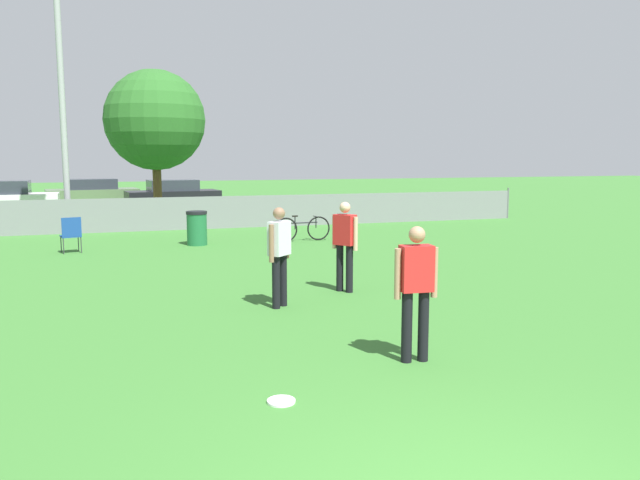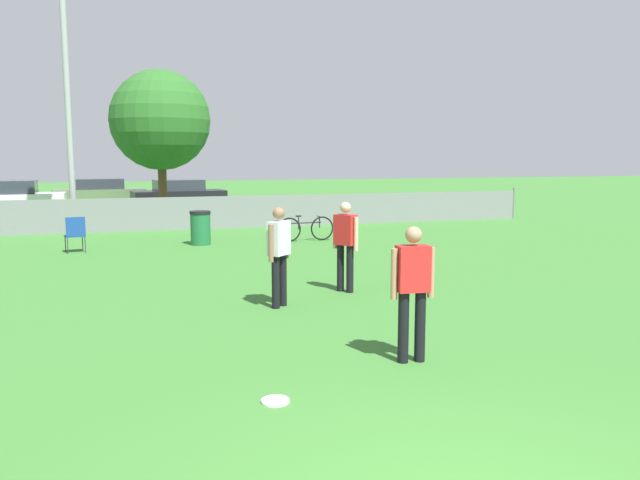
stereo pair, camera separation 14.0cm
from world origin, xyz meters
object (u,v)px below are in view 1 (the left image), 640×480
(bicycle_sideline, at_px, (302,229))
(parked_car_dark, at_px, (173,195))
(tree_near_pole, at_px, (155,120))
(frisbee_disc, at_px, (281,401))
(player_receiver_white, at_px, (279,250))
(folding_chair_sideline, at_px, (71,233))
(light_pole, at_px, (60,57))
(player_thrower_red, at_px, (416,285))
(parked_car_olive, at_px, (93,193))
(trash_bin, at_px, (197,228))
(player_defender_red, at_px, (345,241))

(bicycle_sideline, height_order, parked_car_dark, parked_car_dark)
(tree_near_pole, distance_m, frisbee_disc, 18.80)
(player_receiver_white, height_order, folding_chair_sideline, player_receiver_white)
(light_pole, xyz_separation_m, frisbee_disc, (3.06, -16.34, -5.59))
(player_thrower_red, height_order, parked_car_olive, player_thrower_red)
(bicycle_sideline, bearing_deg, folding_chair_sideline, 179.52)
(player_receiver_white, distance_m, trash_bin, 7.71)
(player_receiver_white, height_order, parked_car_dark, player_receiver_white)
(folding_chair_sideline, bearing_deg, parked_car_dark, -118.06)
(light_pole, relative_size, player_defender_red, 5.89)
(player_thrower_red, xyz_separation_m, folding_chair_sideline, (-4.49, 10.35, -0.42))
(light_pole, height_order, frisbee_disc, light_pole)
(trash_bin, bearing_deg, parked_car_olive, 102.31)
(frisbee_disc, bearing_deg, parked_car_dark, 87.67)
(trash_bin, bearing_deg, player_receiver_white, -87.00)
(player_thrower_red, relative_size, frisbee_disc, 5.67)
(player_thrower_red, distance_m, trash_bin, 10.91)
(frisbee_disc, bearing_deg, light_pole, 100.62)
(player_thrower_red, height_order, trash_bin, player_thrower_red)
(parked_car_olive, bearing_deg, player_defender_red, -84.83)
(player_thrower_red, relative_size, trash_bin, 1.74)
(player_defender_red, height_order, folding_chair_sideline, player_defender_red)
(player_thrower_red, bearing_deg, light_pole, 112.61)
(folding_chair_sideline, height_order, parked_car_dark, parked_car_dark)
(folding_chair_sideline, distance_m, bicycle_sideline, 6.24)
(light_pole, distance_m, parked_car_dark, 9.85)
(tree_near_pole, xyz_separation_m, parked_car_olive, (-2.59, 7.83, -3.09))
(tree_near_pole, xyz_separation_m, folding_chair_sideline, (-2.60, -7.33, -3.25))
(frisbee_disc, bearing_deg, parked_car_olive, 95.72)
(tree_near_pole, bearing_deg, player_receiver_white, -85.99)
(player_thrower_red, relative_size, player_receiver_white, 1.00)
(trash_bin, bearing_deg, player_defender_red, -75.26)
(frisbee_disc, bearing_deg, player_thrower_red, 21.67)
(player_thrower_red, relative_size, parked_car_olive, 0.37)
(tree_near_pole, bearing_deg, trash_bin, -84.86)
(bicycle_sideline, bearing_deg, parked_car_olive, 109.20)
(tree_near_pole, distance_m, player_thrower_red, 18.01)
(tree_near_pole, height_order, player_receiver_white, tree_near_pole)
(player_thrower_red, height_order, player_receiver_white, same)
(bicycle_sideline, height_order, trash_bin, trash_bin)
(frisbee_disc, height_order, bicycle_sideline, bicycle_sideline)
(tree_near_pole, xyz_separation_m, player_thrower_red, (1.89, -17.68, -2.83))
(tree_near_pole, bearing_deg, bicycle_sideline, -62.64)
(player_receiver_white, relative_size, bicycle_sideline, 0.95)
(player_defender_red, bearing_deg, player_thrower_red, -43.31)
(player_receiver_white, bearing_deg, tree_near_pole, 50.89)
(player_receiver_white, relative_size, trash_bin, 1.74)
(player_defender_red, bearing_deg, parked_car_olive, 157.70)
(light_pole, relative_size, bicycle_sideline, 5.62)
(folding_chair_sideline, bearing_deg, tree_near_pole, -121.78)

